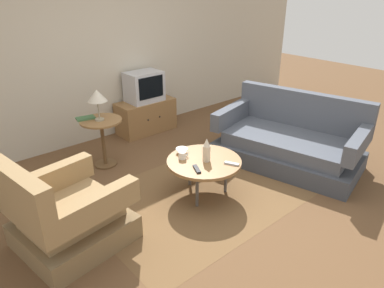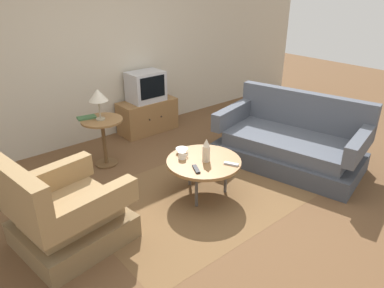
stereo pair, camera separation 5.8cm
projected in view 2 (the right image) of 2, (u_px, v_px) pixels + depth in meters
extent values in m
plane|color=brown|center=(206.00, 192.00, 4.24)|extent=(16.00, 16.00, 0.00)
cube|color=#BCB29E|center=(102.00, 50.00, 5.31)|extent=(9.00, 0.12, 2.70)
cube|color=brown|center=(203.00, 194.00, 4.21)|extent=(2.63, 1.79, 0.00)
cube|color=brown|center=(74.00, 229.00, 3.42)|extent=(1.06, 1.00, 0.24)
cube|color=#93754C|center=(71.00, 211.00, 3.33)|extent=(0.88, 0.70, 0.18)
cube|color=#93754C|center=(21.00, 198.00, 2.91)|extent=(0.26, 0.88, 0.52)
cube|color=#93754C|center=(90.00, 209.00, 3.03)|extent=(0.96, 0.27, 0.23)
cube|color=#93754C|center=(47.00, 179.00, 3.47)|extent=(0.96, 0.27, 0.23)
cube|color=#3E424B|center=(287.00, 156.00, 4.84)|extent=(1.40, 2.04, 0.24)
cube|color=#4C515B|center=(289.00, 142.00, 4.75)|extent=(1.20, 1.74, 0.18)
cube|color=#4C515B|center=(304.00, 110.00, 4.92)|extent=(0.56, 1.84, 0.50)
cube|color=#4C515B|center=(234.00, 114.00, 5.12)|extent=(1.00, 0.36, 0.25)
cube|color=#4C515B|center=(360.00, 144.00, 4.19)|extent=(1.00, 0.36, 0.25)
cylinder|color=olive|center=(204.00, 162.00, 4.03)|extent=(0.85, 0.85, 0.04)
cylinder|color=#4C4742|center=(190.00, 170.00, 4.32)|extent=(0.04, 0.04, 0.41)
cylinder|color=#4C4742|center=(196.00, 190.00, 3.90)|extent=(0.04, 0.04, 0.41)
cylinder|color=#4C4742|center=(226.00, 177.00, 4.16)|extent=(0.04, 0.04, 0.41)
cylinder|color=olive|center=(102.00, 120.00, 4.62)|extent=(0.54, 0.54, 0.02)
cylinder|color=brown|center=(104.00, 143.00, 4.75)|extent=(0.05, 0.05, 0.63)
cylinder|color=brown|center=(107.00, 163.00, 4.88)|extent=(0.30, 0.30, 0.02)
cube|color=olive|center=(148.00, 116.00, 5.86)|extent=(0.94, 0.44, 0.52)
sphere|color=black|center=(150.00, 120.00, 5.62)|extent=(0.02, 0.02, 0.02)
sphere|color=black|center=(161.00, 117.00, 5.75)|extent=(0.02, 0.02, 0.02)
cube|color=#B7B7BC|center=(146.00, 86.00, 5.65)|extent=(0.56, 0.39, 0.47)
cube|color=black|center=(153.00, 87.00, 5.50)|extent=(0.44, 0.01, 0.34)
cylinder|color=#9E937A|center=(101.00, 119.00, 4.60)|extent=(0.12, 0.12, 0.02)
cylinder|color=#9E937A|center=(99.00, 110.00, 4.54)|extent=(0.02, 0.02, 0.24)
cone|color=beige|center=(98.00, 95.00, 4.46)|extent=(0.25, 0.25, 0.15)
cylinder|color=beige|center=(206.00, 154.00, 3.97)|extent=(0.09, 0.09, 0.19)
cone|color=beige|center=(206.00, 142.00, 3.91)|extent=(0.08, 0.08, 0.09)
cylinder|color=white|center=(182.00, 155.00, 4.04)|extent=(0.09, 0.09, 0.09)
torus|color=white|center=(186.00, 154.00, 4.08)|extent=(0.06, 0.01, 0.06)
cone|color=silver|center=(182.00, 151.00, 4.19)|extent=(0.14, 0.14, 0.06)
cube|color=black|center=(196.00, 169.00, 3.82)|extent=(0.12, 0.18, 0.02)
cube|color=#B2B2B7|center=(231.00, 164.00, 3.92)|extent=(0.11, 0.17, 0.02)
cube|color=#3D663D|center=(87.00, 117.00, 4.64)|extent=(0.26, 0.18, 0.02)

